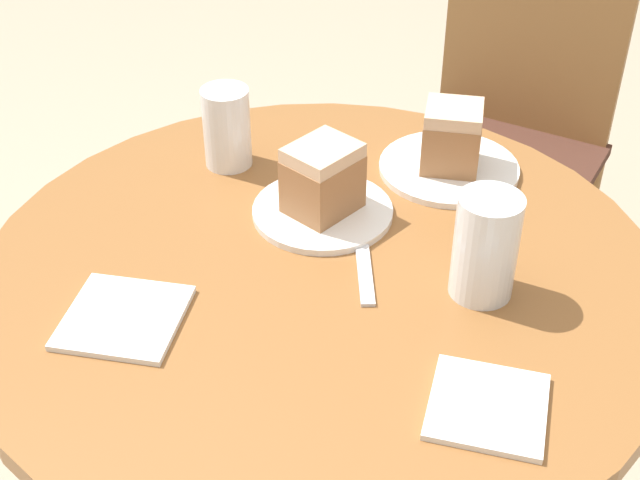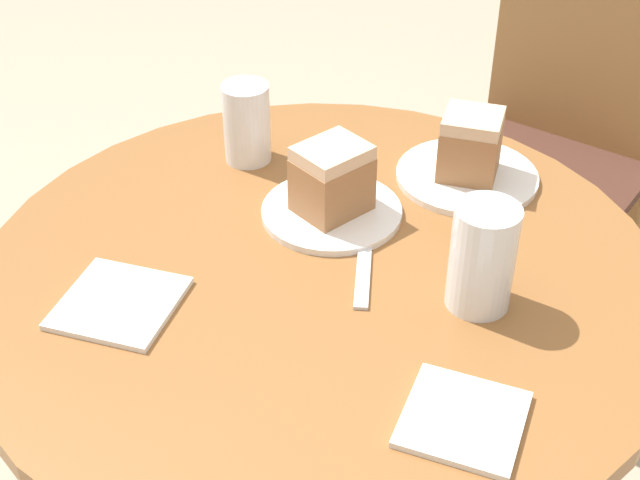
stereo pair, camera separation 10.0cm
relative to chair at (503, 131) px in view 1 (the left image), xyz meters
name	(u,v)px [view 1 (the left image)]	position (x,y,z in m)	size (l,w,h in m)	color
table	(320,359)	(-0.02, -0.89, 0.08)	(0.89, 0.89, 0.73)	brown
chair	(503,131)	(0.00, 0.00, 0.00)	(0.45, 0.48, 0.95)	olive
plate_near	(323,211)	(-0.07, -0.78, 0.26)	(0.20, 0.20, 0.01)	white
plate_far	(449,168)	(0.06, -0.60, 0.26)	(0.21, 0.21, 0.01)	white
cake_slice_near	(323,178)	(-0.07, -0.78, 0.31)	(0.10, 0.11, 0.10)	#9E6B42
cake_slice_far	(452,137)	(0.06, -0.60, 0.31)	(0.10, 0.10, 0.10)	#9E6B42
glass_lemonade	(227,131)	(-0.25, -0.72, 0.31)	(0.07, 0.07, 0.12)	beige
glass_water	(485,252)	(0.18, -0.85, 0.31)	(0.08, 0.08, 0.14)	silver
napkin_stack	(124,317)	(-0.19, -1.08, 0.25)	(0.17, 0.17, 0.01)	white
fork	(364,262)	(0.03, -0.86, 0.25)	(0.09, 0.16, 0.00)	silver
napkin_side	(488,406)	(0.25, -1.04, 0.25)	(0.14, 0.14, 0.01)	white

